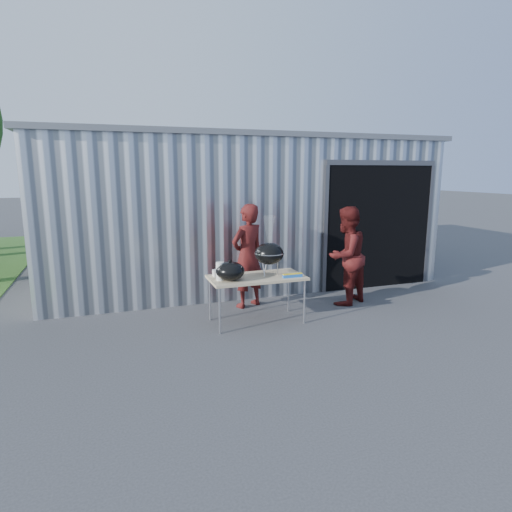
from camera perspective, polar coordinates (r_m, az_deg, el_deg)
name	(u,v)px	position (r m, az deg, el deg)	size (l,w,h in m)	color
ground	(254,333)	(6.48, -0.31, -10.29)	(80.00, 80.00, 0.00)	#38383B
building	(229,206)	(10.72, -3.64, 6.67)	(8.20, 6.20, 3.10)	silver
folding_table	(257,279)	(6.76, 0.09, -3.06)	(1.50, 0.75, 0.75)	tan
kettle_grill	(269,249)	(6.78, 1.77, 0.90)	(0.47, 0.47, 0.95)	black
grill_lid	(230,271)	(6.49, -3.46, -2.02)	(0.44, 0.44, 0.32)	black
paper_towels	(220,271)	(6.50, -4.83, -2.04)	(0.12, 0.12, 0.28)	white
white_tub	(219,273)	(6.79, -4.90, -2.26)	(0.20, 0.15, 0.10)	white
foil_box	(292,275)	(6.70, 4.89, -2.61)	(0.32, 0.06, 0.06)	blue
person_cook	(248,256)	(7.52, -1.11, 0.00)	(0.67, 0.44, 1.83)	#4B1312
person_bystander	(346,256)	(7.85, 11.90, 0.03)	(0.86, 0.67, 1.78)	#4B1312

